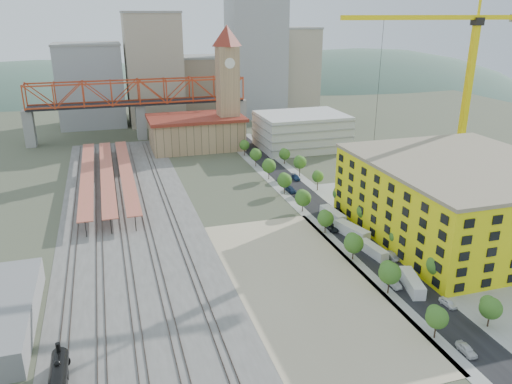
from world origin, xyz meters
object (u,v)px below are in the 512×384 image
object	(u,v)px
tower_crane	(459,69)
site_trailer_b	(373,250)
clock_tower	(228,76)
construction_building	(461,199)
site_trailer_d	(333,215)
car_0	(467,350)
site_trailer_a	(412,283)
site_trailer_c	(352,231)

from	to	relation	value
tower_crane	site_trailer_b	size ratio (longest dim) A/B	6.91
clock_tower	construction_building	distance (m)	107.36
tower_crane	clock_tower	bearing A→B (deg)	126.51
site_trailer_d	car_0	world-z (taller)	site_trailer_d
clock_tower	site_trailer_b	size ratio (longest dim) A/B	6.01
car_0	site_trailer_a	bearing A→B (deg)	82.89
site_trailer_b	site_trailer_c	world-z (taller)	site_trailer_c
site_trailer_d	site_trailer_c	bearing A→B (deg)	-95.03
construction_building	site_trailer_b	world-z (taller)	construction_building
tower_crane	car_0	distance (m)	91.55
site_trailer_c	car_0	xyz separation A→B (m)	(-3.00, -46.25, -0.70)
tower_crane	car_0	bearing A→B (deg)	-123.99
site_trailer_a	site_trailer_c	bearing A→B (deg)	104.97
clock_tower	site_trailer_c	distance (m)	97.96
site_trailer_d	site_trailer_b	bearing A→B (deg)	-95.03
site_trailer_b	site_trailer_c	distance (m)	10.58
construction_building	site_trailer_d	world-z (taller)	construction_building
construction_building	site_trailer_a	bearing A→B (deg)	-142.75
clock_tower	site_trailer_d	xyz separation A→B (m)	(8.00, -82.72, -27.36)
tower_crane	site_trailer_b	distance (m)	66.12
clock_tower	site_trailer_a	distance (m)	123.12
construction_building	site_trailer_c	bearing A→B (deg)	166.48
site_trailer_a	site_trailer_c	distance (m)	26.02
clock_tower	tower_crane	xyz separation A→B (m)	(52.01, -70.26, 8.19)
site_trailer_c	car_0	distance (m)	46.36
tower_crane	construction_building	bearing A→B (deg)	-121.21
clock_tower	site_trailer_a	xyz separation A→B (m)	(8.00, -119.76, -27.39)
site_trailer_a	car_0	world-z (taller)	site_trailer_a
clock_tower	site_trailer_d	world-z (taller)	clock_tower
tower_crane	site_trailer_c	xyz separation A→B (m)	(-44.01, -23.48, -35.47)
site_trailer_c	site_trailer_d	distance (m)	11.03
site_trailer_a	site_trailer_b	distance (m)	15.45
site_trailer_a	site_trailer_d	xyz separation A→B (m)	(0.00, 37.05, 0.03)
site_trailer_a	tower_crane	bearing A→B (deg)	63.33
tower_crane	site_trailer_a	size ratio (longest dim) A/B	6.27
construction_building	car_0	world-z (taller)	construction_building
clock_tower	site_trailer_d	distance (m)	87.49
construction_building	tower_crane	distance (m)	44.31
site_trailer_a	site_trailer_b	size ratio (longest dim) A/B	1.10
construction_building	site_trailer_d	distance (m)	32.25
clock_tower	site_trailer_b	xyz separation A→B (m)	(8.00, -104.31, -27.51)
site_trailer_b	site_trailer_c	bearing A→B (deg)	82.89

